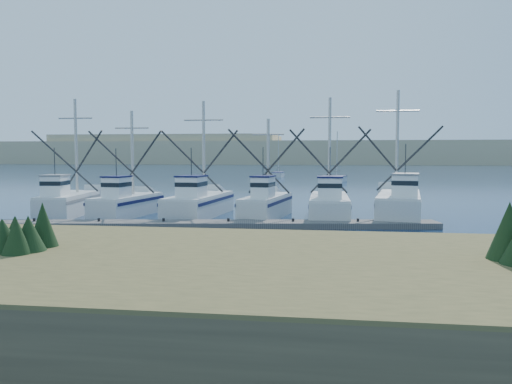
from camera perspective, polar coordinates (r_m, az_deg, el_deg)
ground at (r=23.94m, az=4.95°, el=-6.55°), size 500.00×500.00×0.00m
shore_bank at (r=16.70m, az=-25.96°, el=-8.99°), size 40.00×10.00×1.60m
floating_dock at (r=30.95m, az=-5.03°, el=-3.71°), size 27.83×5.56×0.37m
dune_ridge at (r=233.48m, az=7.48°, el=4.47°), size 360.00×60.00×10.00m
trawler_fleet at (r=35.54m, az=-1.19°, el=-1.36°), size 27.84×9.43×9.09m
sailboat_near at (r=80.57m, az=9.21°, el=1.46°), size 3.49×6.35×8.10m
sailboat_far at (r=97.86m, az=2.57°, el=2.02°), size 2.05×5.76×8.10m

